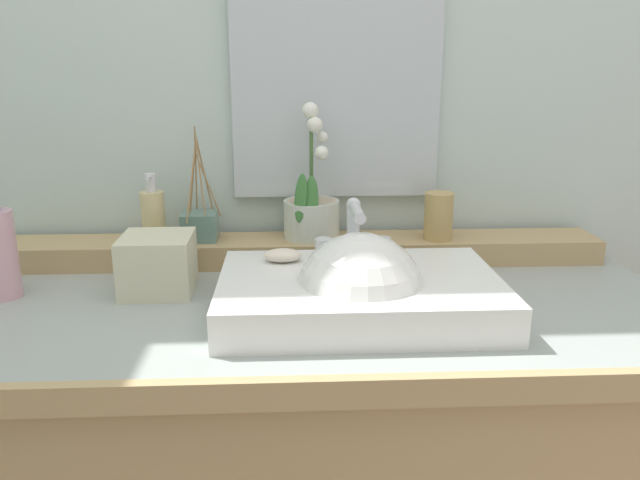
{
  "coord_description": "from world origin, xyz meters",
  "views": [
    {
      "loc": [
        -0.01,
        -1.06,
        1.28
      ],
      "look_at": [
        0.04,
        -0.02,
        0.99
      ],
      "focal_mm": 34.72,
      "sensor_mm": 36.0,
      "label": 1
    }
  ],
  "objects_px": {
    "soap_dispenser": "(153,215)",
    "potted_plant": "(312,210)",
    "tissue_box": "(158,264)",
    "tumbler_cup": "(438,216)",
    "reed_diffuser": "(200,224)",
    "sink_basin": "(360,296)",
    "soap_bar": "(283,255)"
  },
  "relations": [
    {
      "from": "soap_dispenser",
      "to": "tumbler_cup",
      "type": "bearing_deg",
      "value": -0.47
    },
    {
      "from": "tumbler_cup",
      "to": "reed_diffuser",
      "type": "bearing_deg",
      "value": 177.64
    },
    {
      "from": "soap_bar",
      "to": "tissue_box",
      "type": "height_order",
      "value": "tissue_box"
    },
    {
      "from": "sink_basin",
      "to": "reed_diffuser",
      "type": "bearing_deg",
      "value": 135.59
    },
    {
      "from": "tumbler_cup",
      "to": "reed_diffuser",
      "type": "relative_size",
      "value": 0.42
    },
    {
      "from": "sink_basin",
      "to": "potted_plant",
      "type": "distance_m",
      "value": 0.32
    },
    {
      "from": "sink_basin",
      "to": "soap_bar",
      "type": "bearing_deg",
      "value": 143.89
    },
    {
      "from": "sink_basin",
      "to": "soap_dispenser",
      "type": "relative_size",
      "value": 3.26
    },
    {
      "from": "potted_plant",
      "to": "sink_basin",
      "type": "bearing_deg",
      "value": -77.04
    },
    {
      "from": "potted_plant",
      "to": "soap_dispenser",
      "type": "relative_size",
      "value": 1.96
    },
    {
      "from": "sink_basin",
      "to": "potted_plant",
      "type": "bearing_deg",
      "value": 102.96
    },
    {
      "from": "potted_plant",
      "to": "tissue_box",
      "type": "bearing_deg",
      "value": -148.96
    },
    {
      "from": "reed_diffuser",
      "to": "tissue_box",
      "type": "distance_m",
      "value": 0.19
    },
    {
      "from": "potted_plant",
      "to": "tissue_box",
      "type": "distance_m",
      "value": 0.35
    },
    {
      "from": "sink_basin",
      "to": "reed_diffuser",
      "type": "height_order",
      "value": "reed_diffuser"
    },
    {
      "from": "soap_bar",
      "to": "soap_dispenser",
      "type": "bearing_deg",
      "value": 144.85
    },
    {
      "from": "sink_basin",
      "to": "tumbler_cup",
      "type": "height_order",
      "value": "sink_basin"
    },
    {
      "from": "reed_diffuser",
      "to": "soap_bar",
      "type": "bearing_deg",
      "value": -49.35
    },
    {
      "from": "soap_dispenser",
      "to": "tumbler_cup",
      "type": "relative_size",
      "value": 1.45
    },
    {
      "from": "sink_basin",
      "to": "reed_diffuser",
      "type": "relative_size",
      "value": 1.99
    },
    {
      "from": "potted_plant",
      "to": "soap_dispenser",
      "type": "distance_m",
      "value": 0.33
    },
    {
      "from": "soap_bar",
      "to": "tumbler_cup",
      "type": "xyz_separation_m",
      "value": [
        0.33,
        0.19,
        0.02
      ]
    },
    {
      "from": "tumbler_cup",
      "to": "potted_plant",
      "type": "bearing_deg",
      "value": 174.86
    },
    {
      "from": "soap_dispenser",
      "to": "reed_diffuser",
      "type": "relative_size",
      "value": 0.61
    },
    {
      "from": "soap_bar",
      "to": "reed_diffuser",
      "type": "distance_m",
      "value": 0.27
    },
    {
      "from": "potted_plant",
      "to": "reed_diffuser",
      "type": "distance_m",
      "value": 0.24
    },
    {
      "from": "tumbler_cup",
      "to": "sink_basin",
      "type": "bearing_deg",
      "value": -125.28
    },
    {
      "from": "soap_bar",
      "to": "soap_dispenser",
      "type": "xyz_separation_m",
      "value": [
        -0.27,
        0.19,
        0.03
      ]
    },
    {
      "from": "soap_dispenser",
      "to": "potted_plant",
      "type": "bearing_deg",
      "value": 3.32
    },
    {
      "from": "soap_bar",
      "to": "soap_dispenser",
      "type": "height_order",
      "value": "soap_dispenser"
    },
    {
      "from": "soap_bar",
      "to": "tumbler_cup",
      "type": "bearing_deg",
      "value": 29.35
    },
    {
      "from": "potted_plant",
      "to": "reed_diffuser",
      "type": "bearing_deg",
      "value": -179.21
    }
  ]
}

